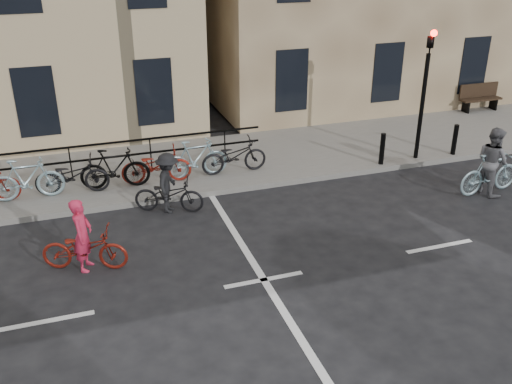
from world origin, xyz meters
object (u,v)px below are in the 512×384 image
object	(u,v)px
bench	(480,96)
cyclist_grey	(491,167)
cyclist_dark	(168,189)
traffic_light	(426,79)
cyclist_pink	(84,245)

from	to	relation	value
bench	cyclist_grey	distance (m)	7.15
bench	cyclist_dark	size ratio (longest dim) A/B	0.91
cyclist_grey	cyclist_dark	xyz separation A→B (m)	(-7.95, 1.57, -0.13)
traffic_light	cyclist_dark	bearing A→B (deg)	-173.72
cyclist_grey	cyclist_dark	bearing A→B (deg)	74.83
cyclist_pink	cyclist_grey	world-z (taller)	cyclist_grey
bench	cyclist_pink	distance (m)	15.51
cyclist_dark	cyclist_pink	bearing A→B (deg)	156.49
bench	cyclist_pink	size ratio (longest dim) A/B	0.88
cyclist_pink	cyclist_dark	size ratio (longest dim) A/B	1.03
traffic_light	bench	bearing A→B (deg)	35.25
cyclist_grey	bench	bearing A→B (deg)	-40.14
cyclist_grey	cyclist_pink	bearing A→B (deg)	88.36
cyclist_grey	cyclist_dark	size ratio (longest dim) A/B	1.05
traffic_light	cyclist_pink	bearing A→B (deg)	-163.49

